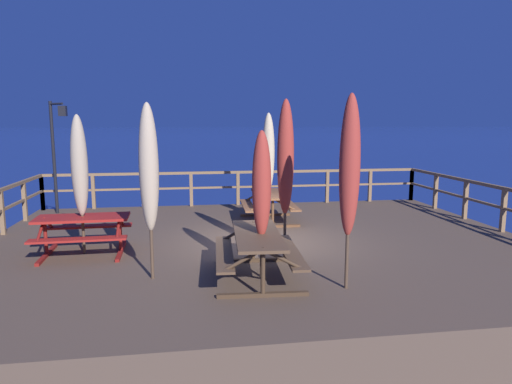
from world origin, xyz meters
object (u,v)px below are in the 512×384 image
patio_umbrella_tall_back_right (350,167)px  patio_umbrella_tall_mid_left (149,169)px  patio_umbrella_short_mid (286,158)px  lamp_post_hooked (57,140)px  patio_umbrella_tall_back_left (268,153)px  patio_umbrella_tall_mid_right (79,166)px  picnic_table_back_left (83,227)px  patio_umbrella_tall_front (262,185)px  picnic_table_mid_left (257,245)px  picnic_table_back_right (269,201)px

patio_umbrella_tall_back_right → patio_umbrella_tall_mid_left: bearing=163.2°
patio_umbrella_short_mid → lamp_post_hooked: (-5.47, 5.12, 0.17)m
patio_umbrella_tall_back_left → patio_umbrella_tall_back_right: bearing=-85.9°
patio_umbrella_tall_mid_right → lamp_post_hooked: 4.57m
patio_umbrella_tall_mid_right → lamp_post_hooked: bearing=109.7°
picnic_table_back_left → patio_umbrella_short_mid: 4.24m
picnic_table_back_left → patio_umbrella_tall_front: (3.29, -1.88, 1.03)m
picnic_table_mid_left → lamp_post_hooked: bearing=127.5°
patio_umbrella_tall_mid_right → picnic_table_mid_left: bearing=-30.7°
lamp_post_hooked → patio_umbrella_tall_mid_left: bearing=-63.4°
picnic_table_mid_left → patio_umbrella_tall_back_left: patio_umbrella_tall_back_left is taller
picnic_table_back_left → patio_umbrella_short_mid: (3.93, -0.80, 1.39)m
patio_umbrella_tall_back_left → lamp_post_hooked: 6.03m
patio_umbrella_tall_back_right → lamp_post_hooked: lamp_post_hooked is taller
picnic_table_mid_left → patio_umbrella_tall_back_right: patio_umbrella_tall_back_right is taller
patio_umbrella_tall_back_left → lamp_post_hooked: lamp_post_hooked is taller
patio_umbrella_tall_mid_right → lamp_post_hooked: lamp_post_hooked is taller
patio_umbrella_tall_back_left → patio_umbrella_tall_back_right: size_ratio=0.94×
picnic_table_mid_left → patio_umbrella_tall_mid_right: (-3.23, 1.91, 1.20)m
picnic_table_back_right → lamp_post_hooked: (-5.73, 1.88, 1.56)m
patio_umbrella_tall_back_left → patio_umbrella_tall_front: (-0.89, -4.32, -0.23)m
picnic_table_back_right → patio_umbrella_tall_back_left: bearing=165.8°
lamp_post_hooked → patio_umbrella_tall_back_left: bearing=-18.2°
picnic_table_back_right → patio_umbrella_tall_back_left: 1.26m
picnic_table_back_left → patio_umbrella_tall_mid_left: (1.46, -1.68, 1.31)m
lamp_post_hooked → picnic_table_mid_left: bearing=-52.5°
picnic_table_mid_left → patio_umbrella_tall_mid_right: 3.94m
patio_umbrella_short_mid → picnic_table_mid_left: bearing=-123.0°
patio_umbrella_short_mid → lamp_post_hooked: 7.49m
picnic_table_back_left → picnic_table_back_right: bearing=30.2°
patio_umbrella_tall_back_left → patio_umbrella_short_mid: patio_umbrella_short_mid is taller
patio_umbrella_tall_front → patio_umbrella_tall_back_right: (1.25, -0.72, 0.36)m
picnic_table_back_right → picnic_table_mid_left: bearing=-102.6°
patio_umbrella_tall_mid_right → patio_umbrella_tall_back_right: size_ratio=0.91×
picnic_table_back_left → picnic_table_mid_left: size_ratio=0.83×
patio_umbrella_tall_back_right → patio_umbrella_short_mid: 1.91m
patio_umbrella_tall_back_left → patio_umbrella_tall_mid_left: bearing=-123.5°
patio_umbrella_tall_front → patio_umbrella_short_mid: 1.31m
picnic_table_back_left → patio_umbrella_tall_mid_right: 1.21m
patio_umbrella_tall_mid_right → patio_umbrella_tall_front: patio_umbrella_tall_mid_right is taller
picnic_table_back_left → patio_umbrella_short_mid: patio_umbrella_short_mid is taller
lamp_post_hooked → patio_umbrella_tall_front: bearing=-52.1°
patio_umbrella_tall_back_left → patio_umbrella_tall_back_right: 5.06m
patio_umbrella_tall_mid_right → patio_umbrella_tall_mid_left: patio_umbrella_tall_mid_left is taller
picnic_table_back_right → patio_umbrella_tall_back_right: (0.35, -5.04, 1.39)m
picnic_table_mid_left → patio_umbrella_tall_mid_left: patio_umbrella_tall_mid_left is taller
picnic_table_mid_left → patio_umbrella_tall_back_right: size_ratio=0.72×
picnic_table_back_right → patio_umbrella_tall_front: 4.53m
picnic_table_back_left → patio_umbrella_tall_mid_right: patio_umbrella_tall_mid_right is taller
picnic_table_back_left → patio_umbrella_tall_back_right: patio_umbrella_tall_back_right is taller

